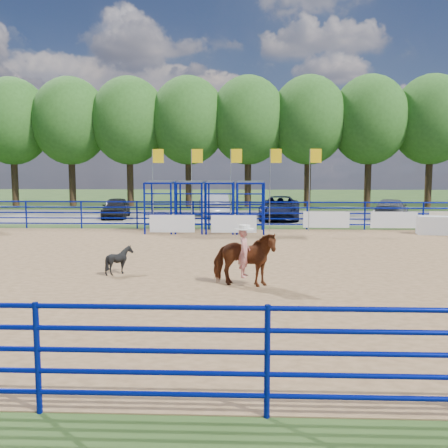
{
  "coord_description": "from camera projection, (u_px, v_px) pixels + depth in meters",
  "views": [
    {
      "loc": [
        -0.3,
        -16.18,
        3.22
      ],
      "look_at": [
        -1.0,
        1.0,
        1.3
      ],
      "focal_mm": 40.0,
      "sensor_mm": 36.0,
      "label": 1
    }
  ],
  "objects": [
    {
      "name": "chute_assembly",
      "position": [
        212.0,
        207.0,
        25.13
      ],
      "size": [
        19.32,
        2.41,
        4.2
      ],
      "color": "#06138D",
      "rests_on": "ground"
    },
    {
      "name": "gravel_strip",
      "position": [
        249.0,
        217.0,
        33.29
      ],
      "size": [
        40.0,
        10.0,
        0.01
      ],
      "primitive_type": "cube",
      "color": "gray",
      "rests_on": "ground"
    },
    {
      "name": "car_c",
      "position": [
        280.0,
        208.0,
        31.5
      ],
      "size": [
        2.99,
        5.49,
        1.46
      ],
      "primitive_type": "imported",
      "rotation": [
        0.0,
        0.0,
        -0.11
      ],
      "color": "black",
      "rests_on": "gravel_strip"
    },
    {
      "name": "calf",
      "position": [
        119.0,
        260.0,
        15.16
      ],
      "size": [
        0.83,
        0.75,
        0.86
      ],
      "primitive_type": "imported",
      "rotation": [
        0.0,
        0.0,
        1.65
      ],
      "color": "black",
      "rests_on": "arena_dirt"
    },
    {
      "name": "car_d",
      "position": [
        391.0,
        209.0,
        31.52
      ],
      "size": [
        3.38,
        4.8,
        1.29
      ],
      "primitive_type": "imported",
      "rotation": [
        0.0,
        0.0,
        2.75
      ],
      "color": "#525255",
      "rests_on": "gravel_strip"
    },
    {
      "name": "announcer_table",
      "position": [
        435.0,
        225.0,
        24.22
      ],
      "size": [
        1.76,
        1.0,
        0.89
      ],
      "primitive_type": "cube",
      "rotation": [
        0.0,
        0.0,
        -0.14
      ],
      "color": "silver",
      "rests_on": "arena_dirt"
    },
    {
      "name": "treeline",
      "position": [
        248.0,
        116.0,
        41.39
      ],
      "size": [
        56.4,
        6.4,
        11.24
      ],
      "color": "#3F2B19",
      "rests_on": "ground"
    },
    {
      "name": "horse_and_rider",
      "position": [
        244.0,
        256.0,
        13.52
      ],
      "size": [
        1.89,
        1.09,
        2.35
      ],
      "color": "#642D14",
      "rests_on": "arena_dirt"
    },
    {
      "name": "perimeter_fence",
      "position": [
        253.0,
        244.0,
        16.33
      ],
      "size": [
        30.1,
        20.1,
        1.5
      ],
      "color": "#06138D",
      "rests_on": "ground"
    },
    {
      "name": "ground",
      "position": [
        253.0,
        267.0,
        16.41
      ],
      "size": [
        120.0,
        120.0,
        0.0
      ],
      "primitive_type": "plane",
      "color": "#365220",
      "rests_on": "ground"
    },
    {
      "name": "car_b",
      "position": [
        213.0,
        205.0,
        33.18
      ],
      "size": [
        2.38,
        4.98,
        1.58
      ],
      "primitive_type": "imported",
      "rotation": [
        0.0,
        0.0,
        3.3
      ],
      "color": "gray",
      "rests_on": "gravel_strip"
    },
    {
      "name": "car_a",
      "position": [
        116.0,
        208.0,
        32.43
      ],
      "size": [
        2.05,
        4.09,
        1.34
      ],
      "primitive_type": "imported",
      "rotation": [
        0.0,
        0.0,
        0.13
      ],
      "color": "black",
      "rests_on": "gravel_strip"
    },
    {
      "name": "arena_dirt",
      "position": [
        253.0,
        266.0,
        16.41
      ],
      "size": [
        30.0,
        20.0,
        0.02
      ],
      "primitive_type": "cube",
      "color": "#9C774E",
      "rests_on": "ground"
    }
  ]
}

